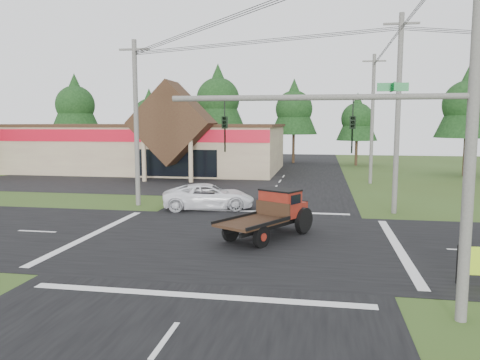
# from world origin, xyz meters

# --- Properties ---
(ground) EXTENTS (120.00, 120.00, 0.00)m
(ground) POSITION_xyz_m (0.00, 0.00, 0.00)
(ground) COLOR #374A1A
(ground) RESTS_ON ground
(road_ns) EXTENTS (12.00, 120.00, 0.02)m
(road_ns) POSITION_xyz_m (0.00, 0.00, 0.01)
(road_ns) COLOR black
(road_ns) RESTS_ON ground
(road_ew) EXTENTS (120.00, 12.00, 0.02)m
(road_ew) POSITION_xyz_m (0.00, 0.00, 0.01)
(road_ew) COLOR black
(road_ew) RESTS_ON ground
(parking_apron) EXTENTS (28.00, 14.00, 0.02)m
(parking_apron) POSITION_xyz_m (-14.00, 19.00, 0.01)
(parking_apron) COLOR black
(parking_apron) RESTS_ON ground
(cvs_building) EXTENTS (30.40, 18.20, 9.19)m
(cvs_building) POSITION_xyz_m (-15.70, 29.57, 2.78)
(cvs_building) COLOR tan
(cvs_building) RESTS_ON ground
(traffic_signal_mast) EXTENTS (8.12, 0.24, 7.00)m
(traffic_signal_mast) POSITION_xyz_m (5.82, -7.50, 4.43)
(traffic_signal_mast) COLOR #595651
(traffic_signal_mast) RESTS_ON ground
(utility_pole_nr) EXTENTS (2.00, 0.30, 11.00)m
(utility_pole_nr) POSITION_xyz_m (7.50, -7.50, 5.64)
(utility_pole_nr) COLOR #595651
(utility_pole_nr) RESTS_ON ground
(utility_pole_nw) EXTENTS (2.00, 0.30, 10.50)m
(utility_pole_nw) POSITION_xyz_m (-8.00, 8.00, 5.39)
(utility_pole_nw) COLOR #595651
(utility_pole_nw) RESTS_ON ground
(utility_pole_ne) EXTENTS (2.00, 0.30, 11.50)m
(utility_pole_ne) POSITION_xyz_m (8.00, 8.00, 5.89)
(utility_pole_ne) COLOR #595651
(utility_pole_ne) RESTS_ON ground
(utility_pole_n) EXTENTS (2.00, 0.30, 11.20)m
(utility_pole_n) POSITION_xyz_m (8.00, 22.00, 5.74)
(utility_pole_n) COLOR #595651
(utility_pole_n) RESTS_ON ground
(tree_row_a) EXTENTS (6.72, 6.72, 12.12)m
(tree_row_a) POSITION_xyz_m (-30.00, 40.00, 8.05)
(tree_row_a) COLOR #332316
(tree_row_a) RESTS_ON ground
(tree_row_b) EXTENTS (5.60, 5.60, 10.10)m
(tree_row_b) POSITION_xyz_m (-20.00, 42.00, 6.70)
(tree_row_b) COLOR #332316
(tree_row_b) RESTS_ON ground
(tree_row_c) EXTENTS (7.28, 7.28, 13.13)m
(tree_row_c) POSITION_xyz_m (-10.00, 41.00, 8.72)
(tree_row_c) COLOR #332316
(tree_row_c) RESTS_ON ground
(tree_row_d) EXTENTS (6.16, 6.16, 11.11)m
(tree_row_d) POSITION_xyz_m (0.00, 42.00, 7.38)
(tree_row_d) COLOR #332316
(tree_row_d) RESTS_ON ground
(tree_row_e) EXTENTS (5.04, 5.04, 9.09)m
(tree_row_e) POSITION_xyz_m (8.00, 40.00, 6.03)
(tree_row_e) COLOR #332316
(tree_row_e) RESTS_ON ground
(tree_side_ne) EXTENTS (6.16, 6.16, 11.11)m
(tree_side_ne) POSITION_xyz_m (18.00, 30.00, 7.38)
(tree_side_ne) COLOR #332316
(tree_side_ne) RESTS_ON ground
(antique_flatbed_truck) EXTENTS (4.41, 5.60, 2.22)m
(antique_flatbed_truck) POSITION_xyz_m (1.26, 0.72, 1.11)
(antique_flatbed_truck) COLOR #63160E
(antique_flatbed_truck) RESTS_ON ground
(white_pickup) EXTENTS (6.08, 3.85, 1.56)m
(white_pickup) POSITION_xyz_m (-3.16, 7.52, 0.78)
(white_pickup) COLOR white
(white_pickup) RESTS_ON ground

